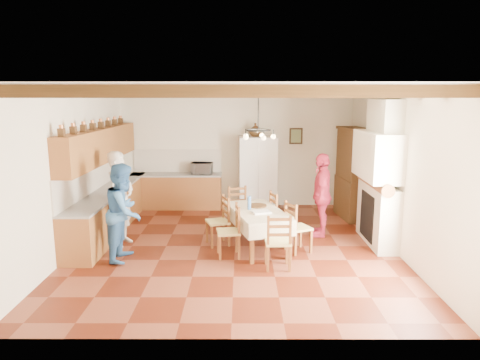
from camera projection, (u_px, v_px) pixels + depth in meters
The scene contains 31 objects.
floor at pixel (235, 247), 8.29m from camera, with size 6.00×6.50×0.02m, color #4D180A.
ceiling at pixel (234, 88), 7.72m from camera, with size 6.00×6.50×0.02m, color white.
wall_back at pixel (236, 149), 11.21m from camera, with size 6.00×0.02×3.00m, color #F5E5CF.
wall_front at pixel (230, 218), 4.81m from camera, with size 6.00×0.02×3.00m, color #F5E5CF.
wall_left at pixel (74, 170), 8.01m from camera, with size 0.02×6.50×3.00m, color #F5E5CF.
wall_right at pixel (395, 170), 8.00m from camera, with size 0.02×6.50×3.00m, color #F5E5CF.
ceiling_beams at pixel (234, 93), 7.74m from camera, with size 6.00×6.30×0.16m, color #352411, non-canonical shape.
lower_cabinets_left at pixel (111, 211), 9.25m from camera, with size 0.60×4.30×0.86m, color brown.
lower_cabinets_back at pixel (177, 192), 11.11m from camera, with size 2.30×0.60×0.86m, color brown.
countertop_left at pixel (110, 190), 9.16m from camera, with size 0.62×4.30×0.04m, color slate.
countertop_back at pixel (176, 175), 11.02m from camera, with size 2.34×0.62×0.04m, color slate.
backsplash_left at pixel (95, 176), 9.10m from camera, with size 0.03×4.30×0.60m, color beige.
backsplash_back at pixel (178, 161), 11.24m from camera, with size 2.30×0.03×0.60m, color beige.
upper_cabinets at pixel (101, 145), 8.98m from camera, with size 0.35×4.20×0.70m, color brown.
fireplace at pixel (376, 173), 8.22m from camera, with size 0.56×1.60×2.80m, color beige, non-canonical shape.
wall_picture at pixel (296, 136), 11.11m from camera, with size 0.34×0.03×0.42m, color #302417.
refrigerator at pixel (258, 173), 10.94m from camera, with size 0.94×0.77×1.87m, color white.
hutch at pixel (352, 173), 10.08m from camera, with size 0.50×1.19×2.15m, color #3C2310, non-canonical shape.
dining_table at pixel (257, 214), 8.10m from camera, with size 1.30×1.86×0.74m.
chandelier at pixel (258, 130), 7.80m from camera, with size 0.47×0.47×0.03m, color black.
chair_left_near at pixel (228, 231), 7.68m from camera, with size 0.42×0.40×0.96m, color brown, non-canonical shape.
chair_left_far at pixel (218, 221), 8.31m from camera, with size 0.42×0.40×0.96m, color brown, non-canonical shape.
chair_right_near at pixel (298, 227), 7.93m from camera, with size 0.42×0.40×0.96m, color brown, non-canonical shape.
chair_right_far at pixel (281, 215), 8.71m from camera, with size 0.42×0.40×0.96m, color brown, non-canonical shape.
chair_end_near at pixel (278, 241), 7.14m from camera, with size 0.42×0.40×0.96m, color brown, non-canonical shape.
chair_end_far at pixel (239, 210), 9.13m from camera, with size 0.42×0.40×0.96m, color brown, non-canonical shape.
person_man at pixel (121, 199), 8.23m from camera, with size 0.67×0.44×1.84m, color silver.
person_woman_blue at pixel (124, 212), 7.50m from camera, with size 0.84×0.65×1.72m, color #3568A3.
person_woman_red at pixel (322, 195), 8.80m from camera, with size 1.01×0.42×1.73m, color #BE2842.
microwave at pixel (202, 168), 10.99m from camera, with size 0.52×0.35×0.29m, color silver.
fridge_vase at pixel (255, 130), 10.73m from camera, with size 0.32×0.32×0.33m, color #3C2310.
Camera 1 is at (0.12, -7.90, 2.84)m, focal length 32.00 mm.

